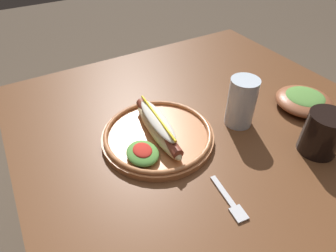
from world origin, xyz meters
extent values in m
cube|color=brown|center=(0.00, 0.00, 0.72)|extent=(1.12, 0.99, 0.04)
cylinder|color=brown|center=(-0.47, -0.40, 0.35)|extent=(0.06, 0.06, 0.70)
cylinder|color=brown|center=(-0.47, 0.40, 0.35)|extent=(0.06, 0.06, 0.70)
cylinder|color=#B77042|center=(-0.08, -0.15, 0.75)|extent=(0.29, 0.29, 0.02)
torus|color=#B77042|center=(-0.08, -0.15, 0.76)|extent=(0.28, 0.28, 0.01)
ellipsoid|color=beige|center=(-0.08, -0.15, 0.78)|extent=(0.25, 0.07, 0.04)
cylinder|color=brown|center=(-0.08, -0.15, 0.78)|extent=(0.23, 0.04, 0.03)
ellipsoid|color=silver|center=(-0.08, -0.15, 0.80)|extent=(0.19, 0.06, 0.02)
cylinder|color=yellow|center=(-0.08, -0.15, 0.81)|extent=(0.19, 0.02, 0.01)
ellipsoid|color=#5B9942|center=(-0.03, -0.21, 0.77)|extent=(0.09, 0.07, 0.02)
ellipsoid|color=red|center=(-0.03, -0.21, 0.78)|extent=(0.05, 0.04, 0.01)
cube|color=silver|center=(0.14, -0.11, 0.74)|extent=(0.09, 0.02, 0.00)
cube|color=silver|center=(0.20, -0.11, 0.74)|extent=(0.04, 0.03, 0.00)
cylinder|color=black|center=(0.15, 0.17, 0.79)|extent=(0.09, 0.09, 0.11)
cylinder|color=silver|center=(-0.03, 0.08, 0.81)|extent=(0.07, 0.07, 0.13)
ellipsoid|color=brown|center=(0.01, 0.29, 0.76)|extent=(0.16, 0.16, 0.04)
ellipsoid|color=#56893D|center=(0.01, 0.29, 0.78)|extent=(0.11, 0.11, 0.02)
camera|label=1|loc=(0.40, -0.40, 1.24)|focal=30.46mm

